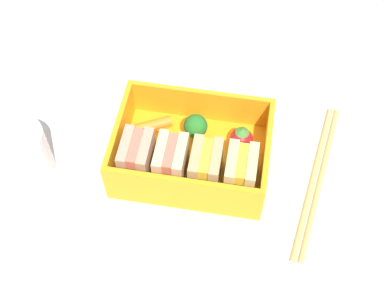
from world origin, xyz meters
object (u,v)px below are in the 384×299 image
at_px(sandwich_center_right, 137,156).
at_px(broccoli_floret, 198,127).
at_px(sandwich_left, 241,171).
at_px(sandwich_center_left, 206,166).
at_px(drinking_glass, 24,153).
at_px(strawberry_far_left, 241,139).
at_px(sandwich_center, 171,161).
at_px(carrot_stick_far_left, 151,126).
at_px(chopstick_pair, 317,179).
at_px(folded_napkin, 210,74).

relative_size(sandwich_center_right, broccoli_floret, 1.21).
distance_m(sandwich_left, sandwich_center_left, 0.04).
relative_size(sandwich_center_left, drinking_glass, 0.71).
relative_size(strawberry_far_left, drinking_glass, 0.48).
distance_m(sandwich_center_left, drinking_glass, 0.21).
xyz_separation_m(sandwich_center, sandwich_center_right, (0.04, 0.00, 0.00)).
relative_size(carrot_stick_far_left, chopstick_pair, 0.23).
relative_size(sandwich_left, sandwich_center_left, 1.00).
relative_size(sandwich_center, sandwich_center_right, 1.00).
relative_size(sandwich_center_left, folded_napkin, 0.48).
distance_m(sandwich_center_left, chopstick_pair, 0.14).
height_order(broccoli_floret, chopstick_pair, broccoli_floret).
bearing_deg(strawberry_far_left, sandwich_left, 95.23).
relative_size(sandwich_center_left, chopstick_pair, 0.23).
bearing_deg(sandwich_center, chopstick_pair, -171.86).
bearing_deg(sandwich_center_left, sandwich_left, 180.00).
height_order(carrot_stick_far_left, chopstick_pair, carrot_stick_far_left).
height_order(sandwich_center_right, drinking_glass, drinking_glass).
bearing_deg(sandwich_center_left, sandwich_center_right, 0.00).
distance_m(sandwich_center, broccoli_floret, 0.06).
relative_size(sandwich_left, strawberry_far_left, 1.48).
bearing_deg(sandwich_left, strawberry_far_left, -84.77).
xyz_separation_m(broccoli_floret, folded_napkin, (0.00, -0.12, -0.04)).
xyz_separation_m(broccoli_floret, drinking_glass, (0.19, 0.07, -0.00)).
distance_m(carrot_stick_far_left, drinking_glass, 0.15).
bearing_deg(sandwich_center_left, drinking_glass, 4.67).
bearing_deg(sandwich_center_left, carrot_stick_far_left, -36.93).
height_order(broccoli_floret, carrot_stick_far_left, broccoli_floret).
height_order(sandwich_center, strawberry_far_left, sandwich_center).
height_order(sandwich_center_right, chopstick_pair, sandwich_center_right).
height_order(sandwich_center, drinking_glass, drinking_glass).
xyz_separation_m(carrot_stick_far_left, drinking_glass, (0.13, 0.07, 0.02)).
height_order(sandwich_center_left, chopstick_pair, sandwich_center_left).
bearing_deg(carrot_stick_far_left, sandwich_left, 153.74).
height_order(sandwich_left, carrot_stick_far_left, sandwich_left).
distance_m(sandwich_left, folded_napkin, 0.18).
bearing_deg(strawberry_far_left, folded_napkin, -64.99).
xyz_separation_m(sandwich_center_right, carrot_stick_far_left, (-0.00, -0.06, -0.02)).
xyz_separation_m(strawberry_far_left, drinking_glass, (0.24, 0.07, 0.01)).
height_order(sandwich_center, chopstick_pair, sandwich_center).
relative_size(sandwich_center, chopstick_pair, 0.23).
relative_size(sandwich_center, strawberry_far_left, 1.48).
bearing_deg(broccoli_floret, sandwich_center_right, 38.73).
relative_size(sandwich_center_left, sandwich_center, 1.00).
distance_m(chopstick_pair, folded_napkin, 0.21).
distance_m(strawberry_far_left, broccoli_floret, 0.05).
relative_size(sandwich_center_right, folded_napkin, 0.48).
relative_size(sandwich_center, folded_napkin, 0.48).
bearing_deg(chopstick_pair, strawberry_far_left, -15.28).
bearing_deg(sandwich_center, folded_napkin, -96.93).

